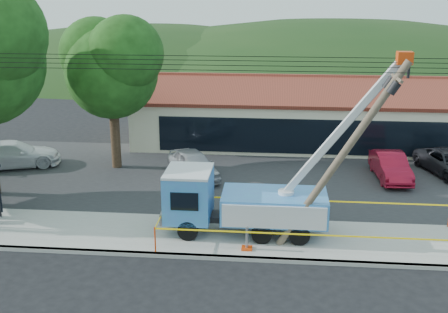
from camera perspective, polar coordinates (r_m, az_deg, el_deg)
ground at (r=20.81m, az=-1.73°, el=-13.02°), size 120.00×120.00×0.00m
curb at (r=22.61m, az=-1.06°, el=-10.20°), size 60.00×0.25×0.15m
sidewalk at (r=24.30m, az=-0.55°, el=-8.16°), size 60.00×4.00×0.15m
parking_lot at (r=31.70m, az=0.95°, el=-2.06°), size 60.00×12.00×0.10m
strip_mall at (r=38.83m, az=7.81°, el=4.18°), size 22.50×8.53×4.67m
tree_lot at (r=32.51m, az=-11.41°, el=9.27°), size 6.30×5.60×8.94m
hill_west at (r=75.61m, az=-7.95°, el=8.96°), size 78.40×56.00×28.00m
hill_center at (r=74.00m, az=11.48°, el=8.62°), size 89.60×64.00×32.00m
utility_truck at (r=24.03m, az=1.71°, el=-4.46°), size 9.85×3.72×7.85m
leaning_pole at (r=22.31m, az=12.41°, el=0.86°), size 4.81×1.69×7.75m
caution_tape at (r=23.89m, az=8.70°, el=-6.53°), size 12.46×3.69×1.07m
car_silver at (r=31.51m, az=-3.11°, el=-2.29°), size 3.79×4.75×1.52m
car_red at (r=32.57m, az=16.43°, el=-2.34°), size 1.81×4.48×1.45m
car_white at (r=35.52m, az=-20.49°, el=-1.13°), size 5.75×3.98×1.55m
car_dark at (r=34.46m, az=21.84°, el=-1.82°), size 3.55×5.30×1.35m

